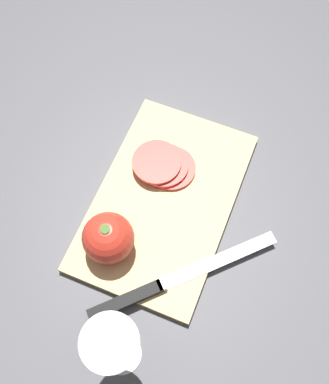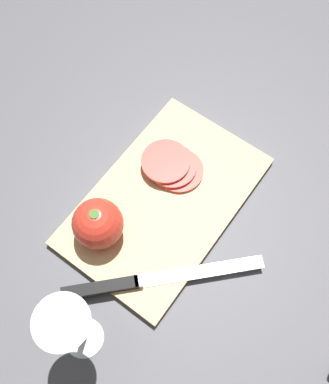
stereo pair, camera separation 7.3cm
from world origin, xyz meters
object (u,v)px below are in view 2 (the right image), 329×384
(knife, at_px, (123,284))
(tomato_slice_stack_near, at_px, (172,166))
(whole_tomato, at_px, (98,224))
(wine_glass, at_px, (68,326))

(knife, bearing_deg, tomato_slice_stack_near, 59.66)
(whole_tomato, height_order, tomato_slice_stack_near, whole_tomato)
(whole_tomato, bearing_deg, tomato_slice_stack_near, -8.94)
(wine_glass, bearing_deg, tomato_slice_stack_near, 10.01)
(wine_glass, xyz_separation_m, knife, (0.10, -0.00, -0.10))
(knife, bearing_deg, wine_glass, -137.67)
(knife, height_order, tomato_slice_stack_near, tomato_slice_stack_near)
(whole_tomato, height_order, knife, whole_tomato)
(whole_tomato, xyz_separation_m, knife, (-0.05, -0.08, -0.04))
(whole_tomato, distance_m, knife, 0.10)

